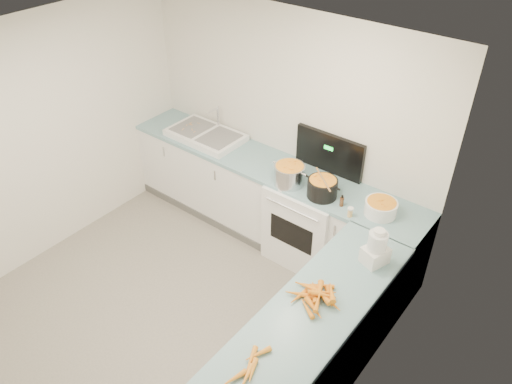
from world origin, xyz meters
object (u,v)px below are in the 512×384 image
Objects in this scene: black_pot at (322,189)px; mixing_bowl at (381,208)px; food_processor at (376,249)px; steel_pot at (289,175)px; sink at (206,135)px; spice_jar at (350,213)px; extract_bottle at (342,202)px; stove at (309,220)px.

black_pot reaches higher than mixing_bowl.
black_pot is at bearing 148.05° from food_processor.
sink is at bearing 172.80° from steel_pot.
spice_jar is (2.01, -0.25, 0.00)m from sink.
extract_bottle is at bearing -0.19° from steel_pot.
sink is at bearing 179.38° from stove.
sink is 2.02m from spice_jar.
steel_pot is at bearing -141.27° from stove.
mixing_bowl is 0.66m from food_processor.
stove is at bearing 160.61° from extract_bottle.
stove is 1.54m from sink.
mixing_bowl is 0.28m from spice_jar.
sink reaches higher than black_pot.
sink is 2.57× the size of food_processor.
mixing_bowl is (0.75, -0.04, 0.53)m from stove.
black_pot is at bearing 175.58° from extract_bottle.
black_pot is 3.65× the size of spice_jar.
spice_jar is (0.37, -0.11, -0.04)m from black_pot.
spice_jar is at bearing -23.04° from stove.
stove is at bearing 156.96° from spice_jar.
stove is 4.44× the size of steel_pot.
mixing_bowl is at bearing 6.67° from steel_pot.
stove is 0.79m from spice_jar.
black_pot is 3.06× the size of extract_bottle.
extract_bottle is at bearing -4.97° from sink.
steel_pot is at bearing -173.33° from mixing_bowl.
extract_bottle is at bearing -4.42° from black_pot.
sink is (-1.45, 0.02, 0.50)m from stove.
steel_pot is 1.04× the size of mixing_bowl.
mixing_bowl is at bearing 112.61° from food_processor.
mixing_bowl reaches higher than extract_bottle.
black_pot is 0.23m from extract_bottle.
stove reaches higher than mixing_bowl.
sink is 2.92× the size of mixing_bowl.
black_pot is at bearing -170.58° from mixing_bowl.
extract_bottle is at bearing -161.77° from mixing_bowl.
mixing_bowl is (2.20, -0.05, 0.03)m from sink.
steel_pot is 1.07× the size of black_pot.
black_pot is (0.19, -0.13, 0.55)m from stove.
mixing_bowl is 3.74× the size of spice_jar.
steel_pot is 0.74m from spice_jar.
black_pot is 0.57m from mixing_bowl.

